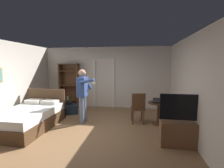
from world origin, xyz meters
name	(u,v)px	position (x,y,z in m)	size (l,w,h in m)	color
ground_plane	(86,132)	(0.00, 0.00, 0.00)	(5.98, 5.98, 0.00)	olive
wall_back	(106,77)	(0.00, 2.78, 1.31)	(5.65, 0.12, 2.62)	silver
wall_right	(195,88)	(2.76, 0.00, 1.31)	(0.12, 5.68, 2.62)	silver
doorway_frame	(104,80)	(-0.07, 2.70, 1.22)	(0.93, 0.08, 2.13)	white
bed	(30,117)	(-1.79, 0.09, 0.30)	(1.37, 2.09, 1.02)	#4C331E
bookshelf	(70,84)	(-1.60, 2.55, 1.03)	(0.88, 0.32, 1.91)	brown
tv_flatscreen	(182,130)	(2.40, -0.36, 0.37)	(1.02, 0.40, 1.22)	brown
side_table	(158,109)	(2.04, 0.95, 0.47)	(0.66, 0.66, 0.70)	#4C331E
laptop	(158,101)	(2.01, 0.91, 0.75)	(0.33, 0.34, 0.15)	black
bottle_on_table	(164,100)	(2.18, 0.87, 0.81)	(0.06, 0.06, 0.26)	#244332
wooden_chair	(138,107)	(1.41, 0.90, 0.54)	(0.48, 0.48, 0.99)	brown
person_blue_shirt	(83,92)	(-0.34, 0.74, 1.00)	(0.64, 0.56, 1.72)	slate
suitcase_dark	(65,107)	(-1.37, 1.53, 0.23)	(0.54, 0.34, 0.47)	black
suitcase_small	(71,109)	(-1.10, 1.51, 0.18)	(0.49, 0.32, 0.37)	#1E2D38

